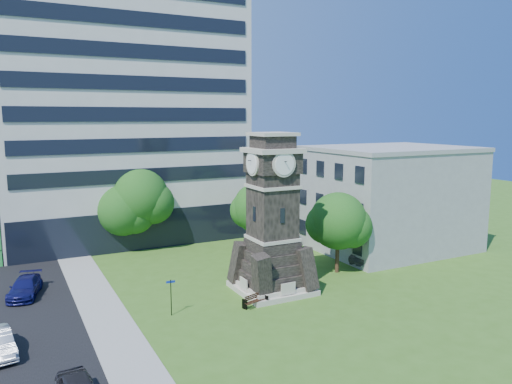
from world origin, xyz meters
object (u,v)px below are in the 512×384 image
car_east_lot (376,256)px  park_bench (255,300)px  street_sign (171,293)px  car_street_north (25,287)px  clock_tower (272,224)px

car_east_lot → park_bench: car_east_lot is taller
street_sign → park_bench: bearing=-6.7°
park_bench → car_street_north: bearing=127.9°
clock_tower → street_sign: 9.32m
car_street_north → park_bench: 17.44m
clock_tower → car_east_lot: 12.89m
park_bench → street_sign: (-5.76, 1.22, 1.08)m
car_street_north → park_bench: (14.43, -9.81, -0.19)m
park_bench → street_sign: size_ratio=0.72×
car_east_lot → street_sign: 20.63m
clock_tower → park_bench: clock_tower is taller
street_sign → clock_tower: bearing=13.1°
car_street_north → street_sign: street_sign is taller
car_street_north → car_east_lot: (29.05, -5.55, 0.06)m
clock_tower → street_sign: clock_tower is taller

